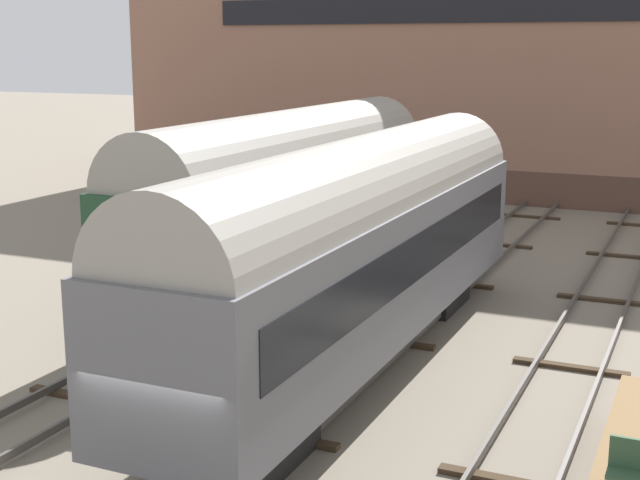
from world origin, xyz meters
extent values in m
cube|color=#4C4742|center=(-3.79, 0.00, 0.18)|extent=(0.08, 60.00, 0.16)
cube|color=#3D2D1E|center=(-4.51, 3.00, 0.05)|extent=(2.60, 0.24, 0.10)
cube|color=#3D2D1E|center=(-4.51, 9.00, 0.05)|extent=(2.60, 0.24, 0.10)
cube|color=#3D2D1E|center=(-4.51, 15.00, 0.05)|extent=(2.60, 0.24, 0.10)
cube|color=#3D2D1E|center=(-4.51, 21.00, 0.05)|extent=(2.60, 0.24, 0.10)
cube|color=#3D2D1E|center=(-4.51, 27.00, 0.05)|extent=(2.60, 0.24, 0.10)
cube|color=#3D2D1E|center=(0.00, 3.00, 0.05)|extent=(2.60, 0.24, 0.10)
cube|color=#3D2D1E|center=(0.00, 9.00, 0.05)|extent=(2.60, 0.24, 0.10)
cube|color=#3D2D1E|center=(0.00, 15.00, 0.05)|extent=(2.60, 0.24, 0.10)
cube|color=#3D2D1E|center=(0.00, 21.00, 0.05)|extent=(2.60, 0.24, 0.10)
cube|color=#3D2D1E|center=(0.00, 27.00, 0.05)|extent=(2.60, 0.24, 0.10)
cube|color=#3D2D1E|center=(4.51, 9.00, 0.05)|extent=(2.60, 0.24, 0.10)
cube|color=#3D2D1E|center=(4.51, 15.00, 0.05)|extent=(2.60, 0.24, 0.10)
cube|color=#3D2D1E|center=(4.51, 21.00, 0.05)|extent=(2.60, 0.24, 0.10)
cube|color=#3D2D1E|center=(4.51, 27.00, 0.05)|extent=(2.60, 0.24, 0.10)
cube|color=black|center=(0.00, 12.52, 0.50)|extent=(1.80, 2.40, 1.00)
cube|color=black|center=(0.00, 1.91, 0.50)|extent=(1.80, 2.40, 1.00)
cube|color=slate|center=(0.00, 7.22, 2.44)|extent=(2.92, 16.32, 2.89)
cube|color=black|center=(0.00, 7.22, 2.79)|extent=(2.96, 15.02, 1.04)
cylinder|color=gray|center=(0.00, 7.22, 3.89)|extent=(2.77, 16.00, 2.77)
cube|color=black|center=(-4.51, 18.07, 0.50)|extent=(1.80, 2.40, 1.00)
cube|color=black|center=(-4.51, 7.90, 0.50)|extent=(1.80, 2.40, 1.00)
cube|color=#1E4228|center=(-4.51, 12.99, 2.46)|extent=(3.08, 15.65, 2.91)
cube|color=black|center=(-4.51, 12.99, 2.81)|extent=(3.12, 14.40, 1.05)
cylinder|color=gray|center=(-4.51, 12.99, 3.91)|extent=(2.92, 15.34, 2.92)
cylinder|color=brown|center=(5.98, 6.26, 0.44)|extent=(0.20, 0.20, 0.88)
cube|color=brown|center=(-2.94, 35.33, 0.80)|extent=(38.65, 11.11, 1.61)
cube|color=#936651|center=(-2.94, 35.33, 8.83)|extent=(38.65, 11.11, 14.45)
cube|color=black|center=(-2.94, 29.73, 8.83)|extent=(27.05, 0.10, 1.20)
camera|label=1|loc=(7.15, -10.86, 7.23)|focal=50.00mm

